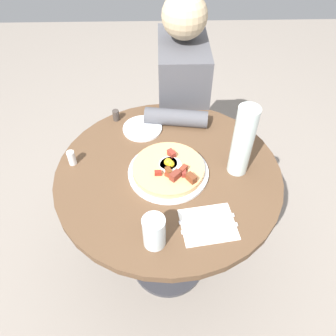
# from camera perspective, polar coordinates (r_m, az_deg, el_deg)

# --- Properties ---
(ground_plane) EXTENTS (6.00, 6.00, 0.00)m
(ground_plane) POSITION_cam_1_polar(r_m,az_deg,el_deg) (1.78, 0.03, -16.13)
(ground_plane) COLOR gray
(dining_table) EXTENTS (0.82, 0.82, 0.71)m
(dining_table) POSITION_cam_1_polar(r_m,az_deg,el_deg) (1.32, 0.04, -5.36)
(dining_table) COLOR brown
(dining_table) RESTS_ON ground_plane
(person_seated) EXTENTS (0.52, 0.31, 1.14)m
(person_seated) POSITION_cam_1_polar(r_m,az_deg,el_deg) (1.73, 2.23, 8.29)
(person_seated) COLOR #2D2D33
(person_seated) RESTS_ON ground_plane
(pizza_plate) EXTENTS (0.29, 0.29, 0.01)m
(pizza_plate) POSITION_cam_1_polar(r_m,az_deg,el_deg) (1.18, -0.04, -0.69)
(pizza_plate) COLOR white
(pizza_plate) RESTS_ON dining_table
(breakfast_pizza) EXTENTS (0.26, 0.26, 0.05)m
(breakfast_pizza) POSITION_cam_1_polar(r_m,az_deg,el_deg) (1.16, 0.08, -0.09)
(breakfast_pizza) COLOR tan
(breakfast_pizza) RESTS_ON pizza_plate
(bread_plate) EXTENTS (0.16, 0.16, 0.01)m
(bread_plate) POSITION_cam_1_polar(r_m,az_deg,el_deg) (1.36, -4.47, 6.89)
(bread_plate) COLOR white
(bread_plate) RESTS_ON dining_table
(napkin) EXTENTS (0.16, 0.19, 0.00)m
(napkin) POSITION_cam_1_polar(r_m,az_deg,el_deg) (1.05, 6.98, -9.71)
(napkin) COLOR white
(napkin) RESTS_ON dining_table
(fork) EXTENTS (0.04, 0.18, 0.00)m
(fork) POSITION_cam_1_polar(r_m,az_deg,el_deg) (1.06, 6.76, -8.78)
(fork) COLOR silver
(fork) RESTS_ON napkin
(knife) EXTENTS (0.04, 0.18, 0.00)m
(knife) POSITION_cam_1_polar(r_m,az_deg,el_deg) (1.04, 7.25, -10.38)
(knife) COLOR silver
(knife) RESTS_ON napkin
(water_glass) EXTENTS (0.07, 0.07, 0.12)m
(water_glass) POSITION_cam_1_polar(r_m,az_deg,el_deg) (0.97, -2.43, -11.01)
(water_glass) COLOR silver
(water_glass) RESTS_ON dining_table
(water_bottle) EXTENTS (0.07, 0.07, 0.27)m
(water_bottle) POSITION_cam_1_polar(r_m,az_deg,el_deg) (1.13, 12.88, 4.44)
(water_bottle) COLOR silver
(water_bottle) RESTS_ON dining_table
(salt_shaker) EXTENTS (0.03, 0.03, 0.06)m
(salt_shaker) POSITION_cam_1_polar(r_m,az_deg,el_deg) (1.25, -16.42, 1.71)
(salt_shaker) COLOR white
(salt_shaker) RESTS_ON dining_table
(pepper_shaker) EXTENTS (0.03, 0.03, 0.05)m
(pepper_shaker) POSITION_cam_1_polar(r_m,az_deg,el_deg) (1.41, -9.03, 9.06)
(pepper_shaker) COLOR #3F3833
(pepper_shaker) RESTS_ON dining_table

